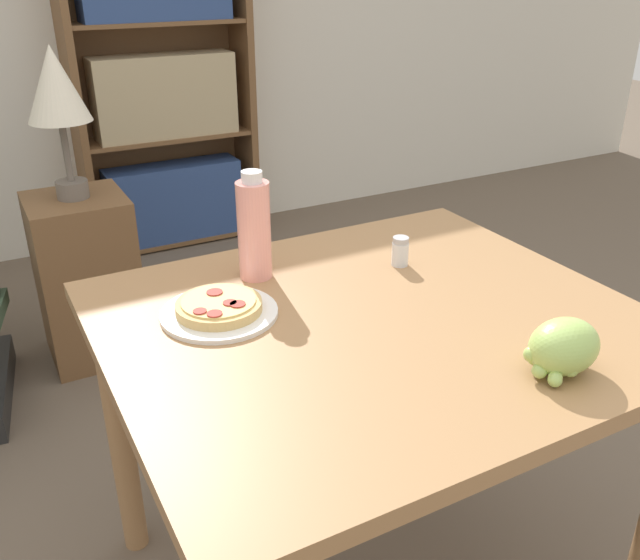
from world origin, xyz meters
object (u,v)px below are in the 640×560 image
Objects in this scene: grape_bunch at (562,348)px; salt_shaker at (400,251)px; table_lamp at (56,91)px; side_table at (87,278)px; pizza_on_plate at (219,309)px; drink_bottle at (254,229)px; bookshelf at (163,91)px.

salt_shaker is (0.01, 0.50, -0.01)m from grape_bunch.
salt_shaker is 0.13× the size of table_lamp.
side_table is 1.22× the size of table_lamp.
table_lamp is (-0.52, 1.74, 0.20)m from grape_bunch.
grape_bunch is (0.45, -0.47, 0.03)m from pizza_on_plate.
pizza_on_plate is 0.37× the size of side_table.
side_table is (-0.07, 1.27, -0.45)m from pizza_on_plate.
bookshelf reaches higher than drink_bottle.
pizza_on_plate is 0.97× the size of drink_bottle.
table_lamp is (0.00, 0.00, 0.68)m from side_table.
grape_bunch is 0.08× the size of bookshelf.
pizza_on_plate is 0.65m from grape_bunch.
drink_bottle is 0.14× the size of bookshelf.
pizza_on_plate is 1.35m from side_table.
grape_bunch is 0.56× the size of drink_bottle.
bookshelf reaches higher than table_lamp.
table_lamp is (-0.63, -0.97, 0.20)m from bookshelf.
grape_bunch is at bearing -91.24° from salt_shaker.
bookshelf is at bearing 78.93° from drink_bottle.
table_lamp is at bearing 0.00° from side_table.
side_table is 0.68m from table_lamp.
table_lamp reaches higher than side_table.
table_lamp is at bearing 93.34° from pizza_on_plate.
grape_bunch is at bearing -73.36° from side_table.
salt_shaker is 1.43m from side_table.
grape_bunch is 0.68m from drink_bottle.
salt_shaker is at bearing -66.81° from table_lamp.
grape_bunch is 0.26× the size of table_lamp.
grape_bunch is at bearing -92.20° from bookshelf.
salt_shaker is 1.37m from table_lamp.
side_table is at bearing 113.19° from salt_shaker.
pizza_on_plate reaches higher than side_table.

